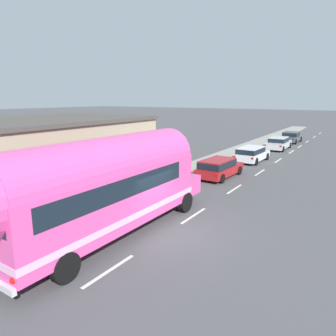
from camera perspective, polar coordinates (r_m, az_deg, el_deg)
name	(u,v)px	position (r m, az deg, el deg)	size (l,w,h in m)	color
ground_plane	(167,233)	(13.50, -0.26, -11.85)	(300.00, 300.00, 0.00)	#4C4C4F
lane_markings	(228,169)	(25.75, 10.97, -0.11)	(3.75, 80.00, 0.01)	silver
sidewalk_slab	(184,171)	(24.03, 2.97, -0.63)	(2.58, 90.00, 0.15)	gray
roadside_building	(38,153)	(21.46, -22.68, 2.50)	(8.69, 14.47, 4.34)	tan
painted_bus	(100,185)	(12.38, -12.37, -3.10)	(2.66, 11.90, 4.12)	#EA4C9E
car_lead	(219,167)	(22.60, 9.25, 0.20)	(2.08, 4.46, 1.37)	#A5191E
car_second	(252,153)	(28.85, 15.02, 2.64)	(2.07, 4.42, 1.37)	white
car_third	(278,143)	(36.86, 19.53, 4.39)	(1.97, 4.75, 1.37)	silver
car_fourth	(291,137)	(43.29, 21.56, 5.36)	(2.08, 4.50, 1.37)	#474C51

